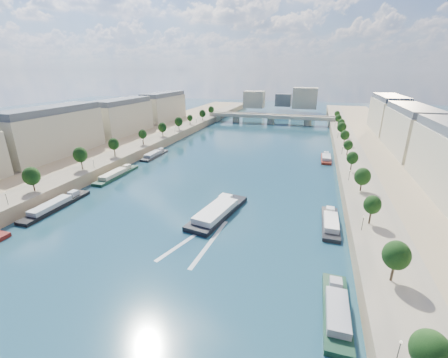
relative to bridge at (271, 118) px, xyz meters
The scene contains 17 objects.
ground 137.18m from the bridge, 90.00° to the right, with size 700.00×700.00×0.00m, color #0B2A34.
quay_left 154.87m from the bridge, 117.71° to the right, with size 44.00×520.00×5.00m, color #9E8460.
quay_right 154.87m from the bridge, 62.29° to the right, with size 44.00×520.00×5.00m, color #9E8460.
pave_left 148.47m from the bridge, 112.58° to the right, with size 14.00×520.00×0.10m, color gray.
pave_right 148.47m from the bridge, 67.42° to the right, with size 14.00×520.00×0.10m, color gray.
trees_left 145.95m from the bridge, 112.15° to the right, with size 4.80×268.80×8.26m.
trees_right 138.58m from the bridge, 66.60° to the right, with size 4.80×268.80×8.26m.
lamps_left 156.20m from the bridge, 109.64° to the right, with size 0.36×200.36×4.28m.
lamps_right 142.16m from the bridge, 68.32° to the right, with size 0.36×200.36×4.28m.
buildings_left 151.66m from the bridge, 124.20° to the right, with size 16.00×226.00×23.20m.
buildings_right 151.66m from the bridge, 55.80° to the right, with size 16.00×226.00×23.20m.
skyline 83.05m from the bridge, 87.78° to the left, with size 79.00×42.00×22.00m.
bridge is the anchor object (origin of this frame).
tour_barge 185.43m from the bridge, 86.91° to the right, with size 13.54×30.38×3.98m.
wake 201.99m from the bridge, 87.17° to the right, with size 12.22×26.03×0.04m.
moored_barges_left 199.80m from the bridge, 103.17° to the right, with size 5.00×158.38×3.60m.
moored_barges_right 200.94m from the bridge, 76.91° to the right, with size 5.00×168.43×3.60m.
Camera 1 is at (37.72, -32.61, 45.20)m, focal length 24.00 mm.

